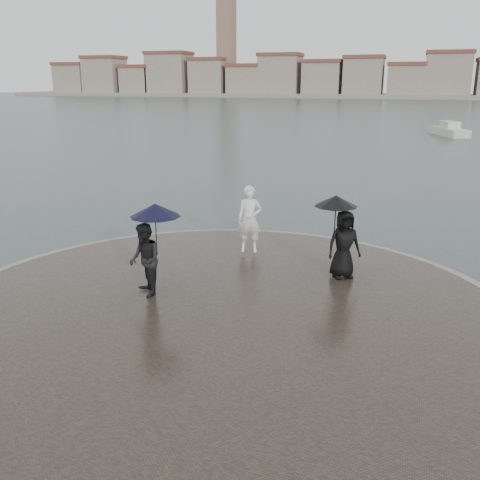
% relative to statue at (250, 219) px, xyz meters
% --- Properties ---
extents(ground, '(400.00, 400.00, 0.00)m').
position_rel_statue_xyz_m(ground, '(0.54, -7.33, -1.27)').
color(ground, '#2B3835').
rests_on(ground, ground).
extents(kerb_ring, '(12.50, 12.50, 0.32)m').
position_rel_statue_xyz_m(kerb_ring, '(0.54, -3.83, -1.11)').
color(kerb_ring, gray).
rests_on(kerb_ring, ground).
extents(quay_tip, '(11.90, 11.90, 0.36)m').
position_rel_statue_xyz_m(quay_tip, '(0.54, -3.83, -1.09)').
color(quay_tip, '#2D261E').
rests_on(quay_tip, ground).
extents(statue, '(0.75, 0.58, 1.81)m').
position_rel_statue_xyz_m(statue, '(0.00, 0.00, 0.00)').
color(statue, white).
rests_on(statue, quay_tip).
extents(visitor_left, '(1.28, 1.13, 2.04)m').
position_rel_statue_xyz_m(visitor_left, '(-1.17, -3.65, 0.23)').
color(visitor_left, black).
rests_on(visitor_left, quay_tip).
extents(visitor_right, '(1.23, 1.03, 1.95)m').
position_rel_statue_xyz_m(visitor_right, '(2.62, -1.21, 0.19)').
color(visitor_right, black).
rests_on(visitor_right, quay_tip).
extents(far_skyline, '(260.00, 20.00, 37.00)m').
position_rel_statue_xyz_m(far_skyline, '(-5.75, 153.37, 4.34)').
color(far_skyline, gray).
rests_on(far_skyline, ground).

